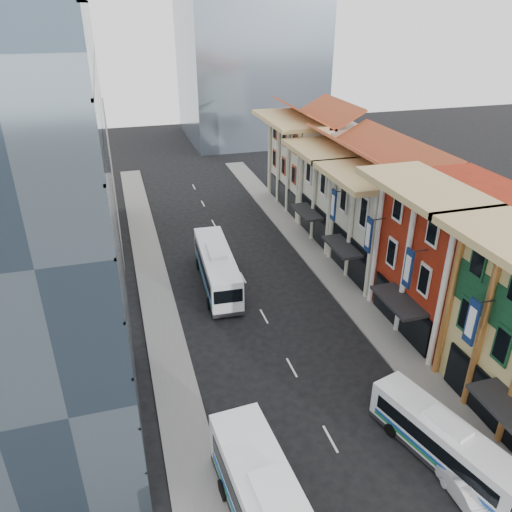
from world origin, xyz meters
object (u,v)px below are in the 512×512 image
object	(u,v)px
office_tower	(2,174)
sedan_right	(469,494)
bus_right	(444,441)
bus_left_far	(217,267)

from	to	relation	value
office_tower	sedan_right	size ratio (longest dim) A/B	7.61
office_tower	bus_right	xyz separation A→B (m)	(22.50, -14.24, -13.45)
bus_left_far	office_tower	bearing A→B (deg)	-144.00
bus_right	sedan_right	xyz separation A→B (m)	(-0.24, -2.84, -0.90)
sedan_right	office_tower	bearing A→B (deg)	141.62
office_tower	sedan_right	xyz separation A→B (m)	(22.26, -17.07, -14.35)
bus_left_far	sedan_right	bearing A→B (deg)	-70.33
office_tower	bus_right	size ratio (longest dim) A/B	3.11
office_tower	bus_left_far	world-z (taller)	office_tower
office_tower	bus_right	world-z (taller)	office_tower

